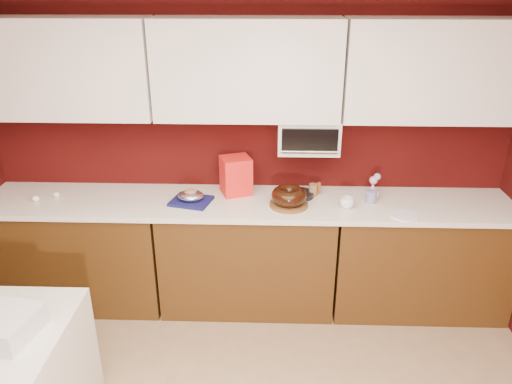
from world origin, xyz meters
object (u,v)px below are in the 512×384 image
at_px(pandoro_box, 236,175).
at_px(flower_vase, 372,191).
at_px(coffee_mug, 347,202).
at_px(blue_jar, 371,197).
at_px(foil_ham_nest, 191,196).
at_px(bundt_cake, 289,196).
at_px(toaster_oven, 308,134).

height_order(pandoro_box, flower_vase, pandoro_box).
xyz_separation_m(coffee_mug, blue_jar, (0.19, 0.10, -0.00)).
xyz_separation_m(foil_ham_nest, pandoro_box, (0.32, 0.19, 0.09)).
bearing_deg(flower_vase, pandoro_box, 176.29).
distance_m(bundt_cake, coffee_mug, 0.42).
xyz_separation_m(foil_ham_nest, coffee_mug, (1.15, -0.06, -0.01)).
height_order(toaster_oven, pandoro_box, toaster_oven).
height_order(toaster_oven, coffee_mug, toaster_oven).
bearing_deg(pandoro_box, bundt_cake, -49.28).
bearing_deg(toaster_oven, foil_ham_nest, -166.95).
relative_size(toaster_oven, blue_jar, 4.74).
bearing_deg(coffee_mug, foil_ham_nest, 177.21).
bearing_deg(blue_jar, bundt_cake, -172.44).
distance_m(bundt_cake, foil_ham_nest, 0.73).
distance_m(foil_ham_nest, blue_jar, 1.34).
distance_m(bundt_cake, pandoro_box, 0.47).
relative_size(toaster_oven, bundt_cake, 1.75).
height_order(bundt_cake, blue_jar, bundt_cake).
xyz_separation_m(toaster_oven, foil_ham_nest, (-0.87, -0.20, -0.42)).
relative_size(bundt_cake, blue_jar, 2.71).
distance_m(toaster_oven, blue_jar, 0.66).
bearing_deg(bundt_cake, pandoro_box, 150.94).
relative_size(toaster_oven, flower_vase, 3.50).
bearing_deg(flower_vase, blue_jar, -106.07).
xyz_separation_m(toaster_oven, coffee_mug, (0.28, -0.26, -0.43)).
bearing_deg(bundt_cake, toaster_oven, 59.63).
relative_size(toaster_oven, pandoro_box, 1.54).
height_order(coffee_mug, flower_vase, flower_vase).
bearing_deg(flower_vase, foil_ham_nest, -175.00).
xyz_separation_m(bundt_cake, coffee_mug, (0.42, -0.02, -0.03)).
distance_m(blue_jar, flower_vase, 0.08).
relative_size(coffee_mug, blue_jar, 1.02).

